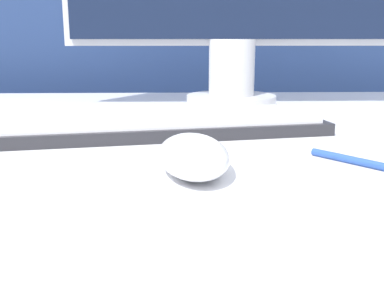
% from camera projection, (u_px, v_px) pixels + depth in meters
% --- Properties ---
extents(partition_panel, '(5.00, 0.03, 1.07)m').
position_uv_depth(partition_panel, '(202.00, 152.00, 1.23)').
color(partition_panel, navy).
rests_on(partition_panel, ground_plane).
extents(computer_mouse_near, '(0.08, 0.13, 0.03)m').
position_uv_depth(computer_mouse_near, '(193.00, 155.00, 0.43)').
color(computer_mouse_near, white).
rests_on(computer_mouse_near, desk).
extents(keyboard, '(0.47, 0.21, 0.02)m').
position_uv_depth(keyboard, '(156.00, 124.00, 0.61)').
color(keyboard, '#28282D').
rests_on(keyboard, desk).
extents(pen, '(0.10, 0.12, 0.01)m').
position_uv_depth(pen, '(381.00, 166.00, 0.44)').
color(pen, '#284C9E').
rests_on(pen, desk).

